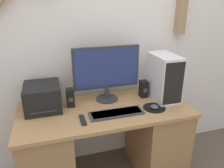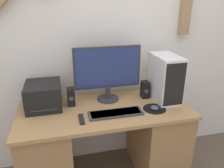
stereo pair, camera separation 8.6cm
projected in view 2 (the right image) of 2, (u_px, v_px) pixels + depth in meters
The scene contains 11 objects.
wall_back at pixel (96, 27), 1.96m from camera, with size 6.40×0.13×2.70m.
desk at pixel (105, 143), 1.97m from camera, with size 1.43×0.65×0.74m.
monitor at pixel (108, 70), 1.90m from camera, with size 0.59×0.20×0.49m.
keyboard at pixel (116, 113), 1.74m from camera, with size 0.44×0.14×0.02m.
mousepad at pixel (154, 109), 1.83m from camera, with size 0.19×0.19×0.00m.
mouse at pixel (155, 108), 1.81m from camera, with size 0.07×0.07×0.03m.
computer_tower at pixel (165, 78), 1.93m from camera, with size 0.20×0.35×0.41m.
printer at pixel (44, 95), 1.83m from camera, with size 0.29×0.33×0.21m.
speaker_left at pixel (71, 97), 1.87m from camera, with size 0.06×0.08×0.16m.
speaker_right at pixel (145, 89), 2.02m from camera, with size 0.06×0.08×0.16m.
remote_control at pixel (81, 119), 1.66m from camera, with size 0.04×0.15×0.02m.
Camera 2 is at (-0.33, -1.28, 1.60)m, focal length 35.00 mm.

